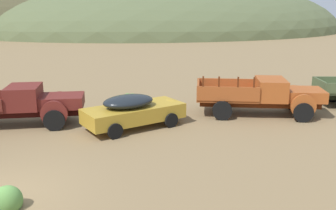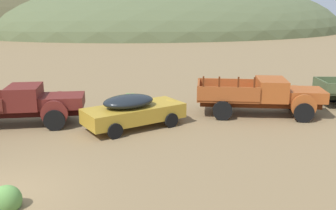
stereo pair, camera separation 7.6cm
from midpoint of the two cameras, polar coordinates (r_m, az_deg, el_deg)
name	(u,v)px [view 2 (the right image)]	position (r m, az deg, el deg)	size (l,w,h in m)	color
hill_center	(160,30)	(92.54, -1.14, 11.29)	(88.11, 66.72, 24.25)	#56603D
truck_oxblood	(23,105)	(18.79, -20.98, 0.07)	(6.73, 2.85, 1.89)	black
car_mustard	(137,110)	(17.37, -4.65, -0.74)	(5.15, 3.24, 1.57)	#B28928
truck_oxide_orange	(269,96)	(19.89, 15.12, 1.34)	(6.68, 4.19, 2.16)	#51220D
bush_front_right	(5,201)	(11.57, -23.36, -13.28)	(0.87, 0.76, 0.86)	#5B8E42
bush_between_trucks	(130,99)	(22.18, -5.74, 0.92)	(0.94, 0.81, 0.71)	#5B8E42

